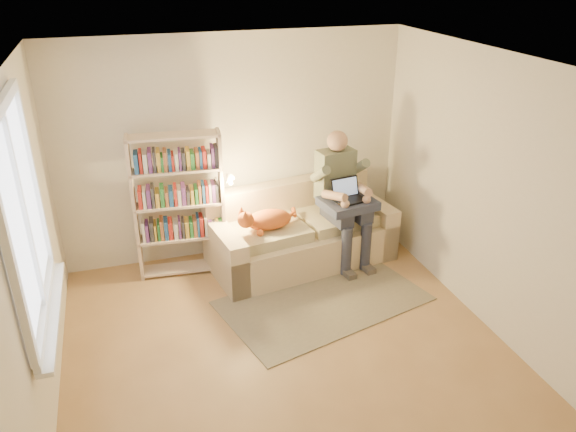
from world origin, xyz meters
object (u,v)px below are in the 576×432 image
object	(u,v)px
cat	(264,220)
bookshelf	(179,199)
person	(341,191)
laptop	(350,194)
sofa	(300,235)

from	to	relation	value
cat	bookshelf	bearing A→B (deg)	148.27
person	cat	size ratio (longest dim) A/B	2.05
cat	bookshelf	size ratio (longest dim) A/B	0.46
person	laptop	size ratio (longest dim) A/B	4.08
sofa	cat	bearing A→B (deg)	-165.27
laptop	sofa	bearing A→B (deg)	148.02
person	laptop	xyz separation A→B (m)	(0.05, -0.14, 0.02)
cat	laptop	world-z (taller)	laptop
laptop	bookshelf	world-z (taller)	bookshelf
person	laptop	distance (m)	0.15
cat	laptop	distance (m)	1.03
sofa	cat	world-z (taller)	sofa
laptop	cat	bearing A→B (deg)	170.55
sofa	laptop	size ratio (longest dim) A/B	5.88
laptop	bookshelf	size ratio (longest dim) A/B	0.23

